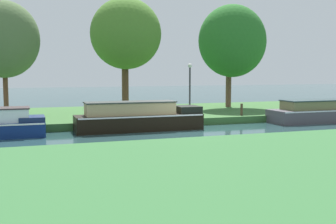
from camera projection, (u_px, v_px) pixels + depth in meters
name	position (u px, v px, depth m)	size (l,w,h in m)	color
ground_plane	(186.00, 132.00, 20.99)	(120.00, 120.00, 0.00)	#274648
riverbank_far	(147.00, 114.00, 27.56)	(72.00, 10.00, 0.40)	#396732
riverbank_near	(295.00, 166.00, 12.50)	(72.00, 10.00, 0.40)	#326634
black_barge	(139.00, 118.00, 21.38)	(6.50, 1.64, 1.50)	black
slate_narrowboat	(322.00, 112.00, 25.03)	(6.83, 1.93, 1.34)	#504952
willow_tree_left	(4.00, 39.00, 23.52)	(3.97, 3.30, 6.60)	brown
willow_tree_centre	(126.00, 34.00, 26.28)	(4.49, 4.07, 7.21)	brown
willow_tree_right	(233.00, 41.00, 29.81)	(5.04, 3.87, 7.34)	brown
lamp_post	(190.00, 83.00, 24.50)	(0.24, 0.24, 3.07)	#333338
mooring_post_near	(242.00, 109.00, 24.91)	(0.14, 0.14, 0.70)	#4D3A29
mooring_post_far	(9.00, 118.00, 20.73)	(0.13, 0.13, 0.64)	#4E3624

